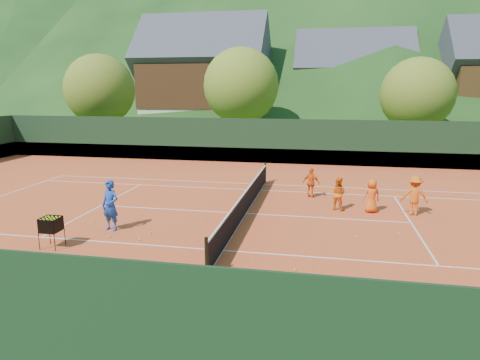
% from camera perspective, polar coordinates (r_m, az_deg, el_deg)
% --- Properties ---
extents(ground, '(400.00, 400.00, 0.00)m').
position_cam_1_polar(ground, '(17.49, 0.74, -4.55)').
color(ground, '#2F4E18').
rests_on(ground, ground).
extents(clay_court, '(40.00, 24.00, 0.02)m').
position_cam_1_polar(clay_court, '(17.49, 0.74, -4.52)').
color(clay_court, '#CA4820').
rests_on(clay_court, ground).
extents(coach, '(0.74, 0.56, 1.83)m').
position_cam_1_polar(coach, '(15.94, -16.89, -3.28)').
color(coach, '#1940A6').
rests_on(coach, clay_court).
extents(student_a, '(0.83, 0.76, 1.40)m').
position_cam_1_polar(student_a, '(18.31, 12.92, -1.77)').
color(student_a, orange).
rests_on(student_a, clay_court).
extents(student_b, '(0.88, 0.62, 1.39)m').
position_cam_1_polar(student_b, '(20.14, 9.48, -0.37)').
color(student_b, '#FC5E16').
rests_on(student_b, clay_court).
extents(student_c, '(0.79, 0.63, 1.40)m').
position_cam_1_polar(student_c, '(18.28, 17.15, -2.02)').
color(student_c, '#FA5C16').
rests_on(student_c, clay_court).
extents(student_d, '(1.10, 0.70, 1.61)m').
position_cam_1_polar(student_d, '(18.43, 22.24, -1.94)').
color(student_d, orange).
rests_on(student_d, clay_court).
extents(tennis_ball_0, '(0.07, 0.07, 0.07)m').
position_cam_1_polar(tennis_ball_0, '(15.49, -11.83, -6.86)').
color(tennis_ball_0, '#BDD423').
rests_on(tennis_ball_0, clay_court).
extents(tennis_ball_1, '(0.07, 0.07, 0.07)m').
position_cam_1_polar(tennis_ball_1, '(10.61, 14.62, -16.30)').
color(tennis_ball_1, '#BDD423').
rests_on(tennis_ball_1, clay_court).
extents(tennis_ball_2, '(0.07, 0.07, 0.07)m').
position_cam_1_polar(tennis_ball_2, '(11.84, -24.24, -13.89)').
color(tennis_ball_2, '#BDD423').
rests_on(tennis_ball_2, clay_court).
extents(tennis_ball_3, '(0.07, 0.07, 0.07)m').
position_cam_1_polar(tennis_ball_3, '(17.29, -18.94, -5.24)').
color(tennis_ball_3, '#BDD423').
rests_on(tennis_ball_3, clay_court).
extents(tennis_ball_4, '(0.07, 0.07, 0.07)m').
position_cam_1_polar(tennis_ball_4, '(12.31, 7.33, -11.81)').
color(tennis_ball_4, '#BDD423').
rests_on(tennis_ball_4, clay_court).
extents(tennis_ball_5, '(0.07, 0.07, 0.07)m').
position_cam_1_polar(tennis_ball_5, '(9.62, 18.58, -19.75)').
color(tennis_ball_5, '#BDD423').
rests_on(tennis_ball_5, clay_court).
extents(tennis_ball_7, '(0.07, 0.07, 0.07)m').
position_cam_1_polar(tennis_ball_7, '(12.25, 27.34, -13.30)').
color(tennis_ball_7, '#BDD423').
rests_on(tennis_ball_7, clay_court).
extents(tennis_ball_9, '(0.07, 0.07, 0.07)m').
position_cam_1_polar(tennis_ball_9, '(10.53, -23.79, -17.23)').
color(tennis_ball_9, '#BDD423').
rests_on(tennis_ball_9, clay_court).
extents(tennis_ball_10, '(0.07, 0.07, 0.07)m').
position_cam_1_polar(tennis_ball_10, '(10.52, 0.52, -16.14)').
color(tennis_ball_10, '#BDD423').
rests_on(tennis_ball_10, clay_court).
extents(tennis_ball_11, '(0.07, 0.07, 0.07)m').
position_cam_1_polar(tennis_ball_11, '(15.44, -17.03, -7.20)').
color(tennis_ball_11, '#BDD423').
rests_on(tennis_ball_11, clay_court).
extents(tennis_ball_14, '(0.07, 0.07, 0.07)m').
position_cam_1_polar(tennis_ball_14, '(14.87, -13.23, -7.73)').
color(tennis_ball_14, '#BDD423').
rests_on(tennis_ball_14, clay_court).
extents(tennis_ball_15, '(0.07, 0.07, 0.07)m').
position_cam_1_polar(tennis_ball_15, '(9.21, 2.87, -20.63)').
color(tennis_ball_15, '#BDD423').
rests_on(tennis_ball_15, clay_court).
extents(tennis_ball_16, '(0.07, 0.07, 0.07)m').
position_cam_1_polar(tennis_ball_16, '(9.22, 11.98, -20.89)').
color(tennis_ball_16, '#BDD423').
rests_on(tennis_ball_16, clay_court).
extents(tennis_ball_17, '(0.07, 0.07, 0.07)m').
position_cam_1_polar(tennis_ball_17, '(12.48, -19.43, -12.11)').
color(tennis_ball_17, '#BDD423').
rests_on(tennis_ball_17, clay_court).
extents(tennis_ball_18, '(0.07, 0.07, 0.07)m').
position_cam_1_polar(tennis_ball_18, '(9.10, 12.63, -21.39)').
color(tennis_ball_18, '#BDD423').
rests_on(tennis_ball_18, clay_court).
extents(tennis_ball_19, '(0.07, 0.07, 0.07)m').
position_cam_1_polar(tennis_ball_19, '(11.10, -23.70, -15.64)').
color(tennis_ball_19, '#BDD423').
rests_on(tennis_ball_19, clay_court).
extents(tennis_ball_20, '(0.07, 0.07, 0.07)m').
position_cam_1_polar(tennis_ball_20, '(11.25, -9.08, -14.31)').
color(tennis_ball_20, '#BDD423').
rests_on(tennis_ball_20, clay_court).
extents(tennis_ball_21, '(0.07, 0.07, 0.07)m').
position_cam_1_polar(tennis_ball_21, '(16.00, 20.43, -6.77)').
color(tennis_ball_21, '#BDD423').
rests_on(tennis_ball_21, clay_court).
extents(tennis_ball_22, '(0.07, 0.07, 0.07)m').
position_cam_1_polar(tennis_ball_22, '(15.28, 15.28, -7.31)').
color(tennis_ball_22, '#BDD423').
rests_on(tennis_ball_22, clay_court).
extents(court_lines, '(23.83, 11.03, 0.00)m').
position_cam_1_polar(court_lines, '(17.49, 0.74, -4.48)').
color(court_lines, silver).
rests_on(court_lines, clay_court).
extents(tennis_net, '(0.10, 12.07, 1.10)m').
position_cam_1_polar(tennis_net, '(17.35, 0.75, -2.91)').
color(tennis_net, black).
rests_on(tennis_net, clay_court).
extents(perimeter_fence, '(40.40, 24.24, 3.00)m').
position_cam_1_polar(perimeter_fence, '(17.17, 0.76, -0.50)').
color(perimeter_fence, black).
rests_on(perimeter_fence, clay_court).
extents(ball_hopper, '(0.57, 0.57, 1.00)m').
position_cam_1_polar(ball_hopper, '(14.93, -23.90, -5.52)').
color(ball_hopper, black).
rests_on(ball_hopper, clay_court).
extents(chalet_left, '(13.80, 9.93, 12.92)m').
position_cam_1_polar(chalet_left, '(48.26, -4.76, 12.90)').
color(chalet_left, beige).
rests_on(chalet_left, ground).
extents(chalet_mid, '(12.65, 8.82, 11.45)m').
position_cam_1_polar(chalet_mid, '(50.58, 14.70, 11.78)').
color(chalet_mid, beige).
rests_on(chalet_mid, ground).
extents(tree_a, '(6.00, 6.00, 7.88)m').
position_cam_1_polar(tree_a, '(39.35, -18.24, 11.37)').
color(tree_a, '#3B2717').
rests_on(tree_a, ground).
extents(tree_b, '(6.40, 6.40, 8.40)m').
position_cam_1_polar(tree_b, '(37.14, 0.14, 12.46)').
color(tree_b, '#42291A').
rests_on(tree_b, ground).
extents(tree_c, '(5.60, 5.60, 7.35)m').
position_cam_1_polar(tree_c, '(36.18, 22.56, 10.52)').
color(tree_c, '#3F2819').
rests_on(tree_c, ground).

